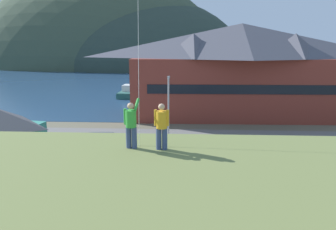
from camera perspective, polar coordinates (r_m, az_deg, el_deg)
name	(u,v)px	position (r m, az deg, el deg)	size (l,w,h in m)	color
ground_plane	(156,193)	(20.88, -2.30, -14.25)	(600.00, 600.00, 0.00)	#66604C
parking_lot_pad	(161,164)	(25.38, -1.29, -8.93)	(40.00, 20.00, 0.10)	slate
bay_water	(176,81)	(79.04, 1.55, 6.30)	(360.00, 84.00, 0.03)	navy
far_hill_west_ridge	(101,65)	(135.96, -12.29, 8.94)	(105.44, 61.53, 73.46)	#3D4C38
far_hill_east_peak	(143,65)	(135.65, -4.71, 9.18)	(86.57, 74.90, 55.88)	#2D3D33
harbor_lodge	(240,68)	(41.69, 13.16, 8.39)	(29.36, 10.81, 11.95)	brown
storage_shed_waterside	(189,95)	(43.67, 3.87, 3.66)	(4.98, 4.44, 4.56)	beige
wharf_dock	(148,95)	(55.38, -3.68, 3.61)	(3.20, 15.11, 0.70)	#70604C
moored_boat_wharfside	(129,92)	(56.99, -7.17, 4.18)	(3.32, 8.00, 2.16)	#23564C
moored_boat_outer_mooring	(169,92)	(56.48, 0.21, 4.21)	(2.86, 8.34, 2.16)	navy
parked_car_front_row_end	(99,144)	(27.49, -12.52, -5.23)	(4.33, 2.31, 1.82)	slate
parked_car_front_row_red	(248,180)	(20.88, 14.53, -11.44)	(4.31, 2.29, 1.82)	black
parked_car_mid_row_near	(173,150)	(25.46, 0.88, -6.41)	(4.32, 2.29, 1.82)	slate
parked_car_front_row_silver	(326,172)	(23.79, 27.15, -9.41)	(4.32, 2.29, 1.82)	silver
parked_car_mid_row_center	(270,150)	(26.80, 18.26, -6.08)	(4.20, 2.06, 1.82)	slate
parking_light_pole	(169,104)	(29.60, 0.10, 1.95)	(0.24, 0.78, 6.39)	#ADADB2
person_kite_flyer	(131,124)	(11.59, -6.82, -1.58)	(0.57, 0.63, 1.86)	#384770
person_companion	(162,125)	(11.36, -1.18, -1.87)	(0.55, 0.40, 1.74)	#384770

